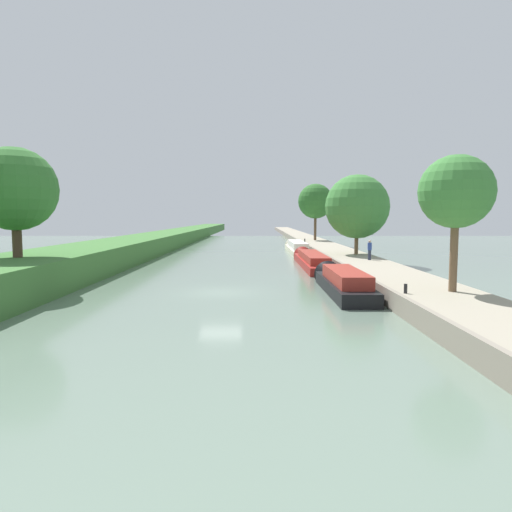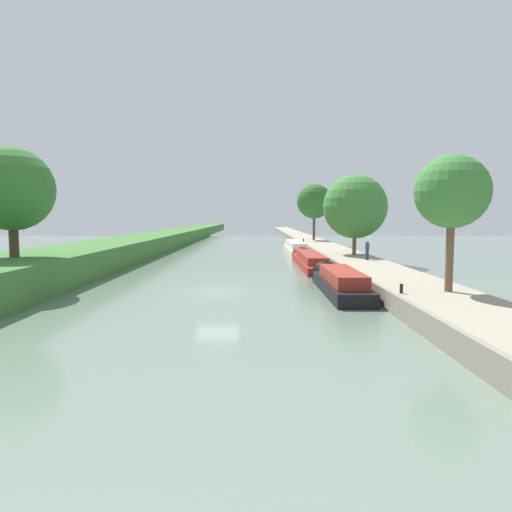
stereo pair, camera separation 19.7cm
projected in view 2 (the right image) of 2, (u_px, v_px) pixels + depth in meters
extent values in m
plane|color=slate|center=(219.00, 292.00, 27.02)|extent=(160.00, 160.00, 0.00)
cube|color=#3D7033|center=(17.00, 275.00, 26.96)|extent=(6.50, 260.00, 2.05)
cube|color=#9E937F|center=(402.00, 285.00, 26.95)|extent=(4.27, 260.00, 0.92)
cube|color=gray|center=(365.00, 284.00, 26.95)|extent=(0.25, 260.00, 0.97)
cube|color=black|center=(342.00, 287.00, 26.56)|extent=(2.06, 9.53, 0.74)
cube|color=maroon|center=(344.00, 276.00, 26.03)|extent=(1.69, 6.67, 0.71)
cone|color=black|center=(328.00, 275.00, 31.93)|extent=(1.96, 1.23, 1.96)
cube|color=maroon|center=(311.00, 263.00, 40.75)|extent=(2.03, 14.27, 0.66)
cube|color=maroon|center=(312.00, 257.00, 39.98)|extent=(1.66, 9.99, 0.63)
cone|color=maroon|center=(303.00, 256.00, 48.47)|extent=(1.93, 1.22, 1.93)
cube|color=beige|center=(297.00, 250.00, 57.21)|extent=(2.02, 15.24, 0.60)
cube|color=silver|center=(297.00, 245.00, 56.39)|extent=(1.66, 10.67, 0.83)
cone|color=beige|center=(292.00, 246.00, 65.41)|extent=(1.92, 1.21, 1.92)
cylinder|color=brown|center=(451.00, 252.00, 21.57)|extent=(0.37, 0.37, 3.81)
sphere|color=#3D7F38|center=(454.00, 192.00, 21.33)|extent=(3.48, 3.48, 3.48)
cylinder|color=brown|center=(356.00, 239.00, 43.05)|extent=(0.36, 0.36, 2.88)
sphere|color=#3D7F38|center=(356.00, 207.00, 42.78)|extent=(6.05, 6.05, 6.05)
cylinder|color=brown|center=(315.00, 225.00, 69.38)|extent=(0.40, 0.40, 4.50)
sphere|color=#2D6628|center=(316.00, 201.00, 69.06)|extent=(5.32, 5.32, 5.32)
cylinder|color=#4C3828|center=(15.00, 235.00, 27.33)|extent=(0.55, 0.55, 2.73)
sphere|color=#33702D|center=(13.00, 189.00, 27.09)|extent=(5.00, 5.00, 5.00)
cylinder|color=#282D42|center=(369.00, 255.00, 37.54)|extent=(0.26, 0.26, 0.82)
cylinder|color=#28428E|center=(369.00, 246.00, 37.48)|extent=(0.34, 0.34, 0.62)
sphere|color=tan|center=(369.00, 241.00, 37.44)|extent=(0.22, 0.22, 0.22)
cylinder|color=black|center=(403.00, 289.00, 21.17)|extent=(0.16, 0.16, 0.45)
cylinder|color=black|center=(305.00, 240.00, 64.96)|extent=(0.16, 0.16, 0.45)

